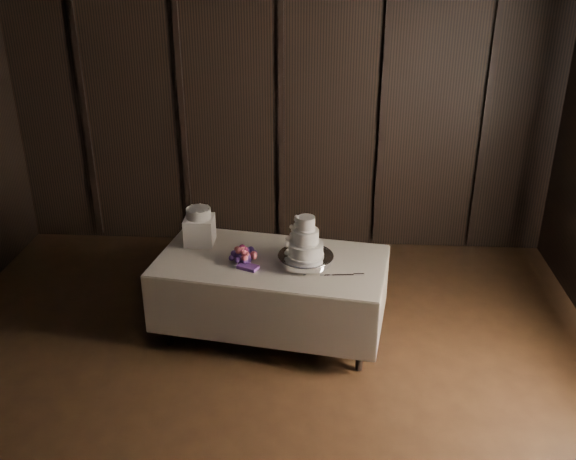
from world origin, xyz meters
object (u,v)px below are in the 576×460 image
Objects in this scene: bouquet at (244,256)px; box_pedestal at (200,230)px; display_table at (271,293)px; cake_stand at (306,260)px; small_cake at (199,213)px; wedding_cake at (303,241)px.

box_pedestal reaches higher than bouquet.
cake_stand reaches higher than display_table.
wedding_cake is at bearing -21.96° from small_cake.
display_table is at bearing -23.64° from small_cake.
cake_stand is 1.06m from box_pedestal.
wedding_cake reaches higher than bouquet.
display_table is 5.93× the size of wedding_cake.
box_pedestal is (-0.96, 0.39, -0.11)m from wedding_cake.
bouquet is 1.47× the size of box_pedestal.
box_pedestal is at bearing 159.33° from cake_stand.
display_table is 8.18× the size of box_pedestal.
display_table is 5.58× the size of bouquet.
small_cake is (0.00, 0.00, 0.17)m from box_pedestal.
small_cake is at bearing 141.68° from bouquet.
wedding_cake is 1.04m from box_pedestal.
box_pedestal is (-0.68, 0.30, 0.47)m from display_table.
wedding_cake is (-0.03, -0.02, 0.19)m from cake_stand.
wedding_cake reaches higher than display_table.
small_cake is at bearing 159.33° from cake_stand.
wedding_cake is at bearing -3.51° from bouquet.
box_pedestal is at bearing 0.00° from small_cake.
bouquet is (-0.23, -0.06, 0.40)m from display_table.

